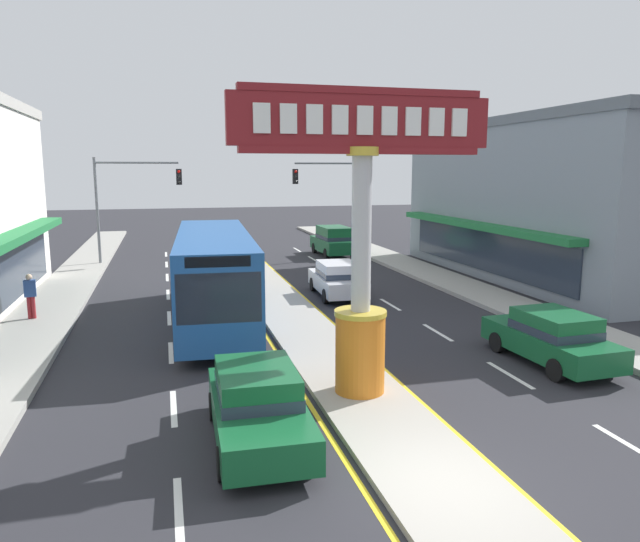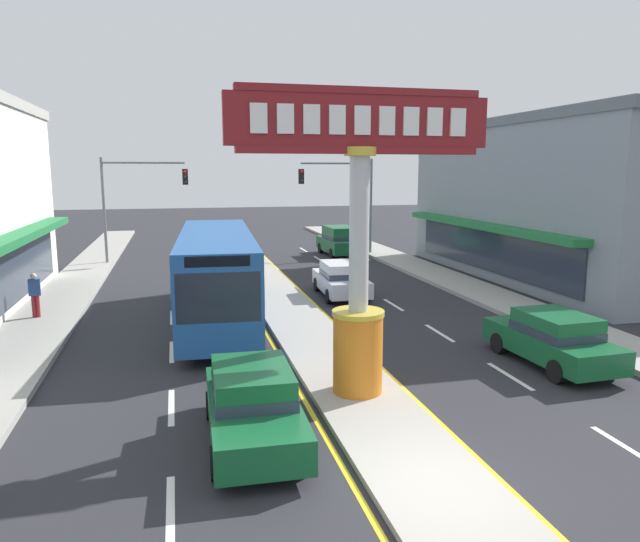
{
  "view_description": "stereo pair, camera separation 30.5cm",
  "coord_description": "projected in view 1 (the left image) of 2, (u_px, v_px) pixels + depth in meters",
  "views": [
    {
      "loc": [
        -4.46,
        -8.7,
        5.48
      ],
      "look_at": [
        -0.16,
        7.59,
        2.6
      ],
      "focal_mm": 33.21,
      "sensor_mm": 36.0,
      "label": 1
    },
    {
      "loc": [
        -4.16,
        -8.77,
        5.48
      ],
      "look_at": [
        -0.16,
        7.59,
        2.6
      ],
      "focal_mm": 33.21,
      "sensor_mm": 36.0,
      "label": 2
    }
  ],
  "objects": [
    {
      "name": "sedan_far_left_oncoming",
      "position": [
        338.0,
        279.0,
        25.85
      ],
      "size": [
        1.98,
        4.37,
        1.53
      ],
      "color": "silver",
      "rests_on": "ground"
    },
    {
      "name": "pedestrian_near_kerb",
      "position": [
        30.0,
        293.0,
        21.25
      ],
      "size": [
        0.43,
        0.28,
        1.63
      ],
      "color": "maroon",
      "rests_on": "sidewalk_left"
    },
    {
      "name": "ground_plane",
      "position": [
        439.0,
        488.0,
        10.33
      ],
      "size": [
        160.0,
        160.0,
        0.0
      ],
      "primitive_type": "plane",
      "color": "#28282D"
    },
    {
      "name": "district_sign",
      "position": [
        361.0,
        248.0,
        13.89
      ],
      "size": [
        6.19,
        1.26,
        7.18
      ],
      "color": "orange",
      "rests_on": "median_strip"
    },
    {
      "name": "bus_near_left_lane",
      "position": [
        214.0,
        271.0,
        21.38
      ],
      "size": [
        3.17,
        11.33,
        3.26
      ],
      "color": "#1E5199",
      "rests_on": "ground"
    },
    {
      "name": "lane_markings",
      "position": [
        271.0,
        295.0,
        26.2
      ],
      "size": [
        9.0,
        52.0,
        0.01
      ],
      "color": "silver",
      "rests_on": "ground"
    },
    {
      "name": "traffic_light_right_side",
      "position": [
        339.0,
        190.0,
        37.51
      ],
      "size": [
        4.86,
        0.46,
        6.2
      ],
      "color": "slate",
      "rests_on": "ground"
    },
    {
      "name": "sedan_near_right_lane",
      "position": [
        551.0,
        337.0,
        16.84
      ],
      "size": [
        1.99,
        4.38,
        1.53
      ],
      "color": "#14562D",
      "rests_on": "ground"
    },
    {
      "name": "median_strip",
      "position": [
        266.0,
        288.0,
        27.48
      ],
      "size": [
        2.26,
        52.0,
        0.14
      ],
      "primitive_type": "cube",
      "color": "#A39E93",
      "rests_on": "ground"
    },
    {
      "name": "storefront_right",
      "position": [
        552.0,
        199.0,
        30.38
      ],
      "size": [
        8.78,
        18.46,
        8.01
      ],
      "color": "gray",
      "rests_on": "ground"
    },
    {
      "name": "sedan_far_right_lane",
      "position": [
        258.0,
        404.0,
        11.99
      ],
      "size": [
        1.92,
        4.34,
        1.53
      ],
      "color": "#14562D",
      "rests_on": "ground"
    },
    {
      "name": "traffic_light_left_side",
      "position": [
        129.0,
        192.0,
        33.97
      ],
      "size": [
        4.86,
        0.46,
        6.2
      ],
      "color": "slate",
      "rests_on": "ground"
    },
    {
      "name": "suv_mid_left_lane",
      "position": [
        333.0,
        241.0,
        38.2
      ],
      "size": [
        2.02,
        4.63,
        1.9
      ],
      "color": "#14562D",
      "rests_on": "ground"
    },
    {
      "name": "sidewalk_right",
      "position": [
        462.0,
        286.0,
        27.82
      ],
      "size": [
        2.46,
        60.0,
        0.18
      ],
      "primitive_type": "cube",
      "color": "#9E9B93",
      "rests_on": "ground"
    },
    {
      "name": "sidewalk_left",
      "position": [
        50.0,
        309.0,
        23.31
      ],
      "size": [
        2.46,
        60.0,
        0.18
      ],
      "primitive_type": "cube",
      "color": "#9E9B93",
      "rests_on": "ground"
    }
  ]
}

